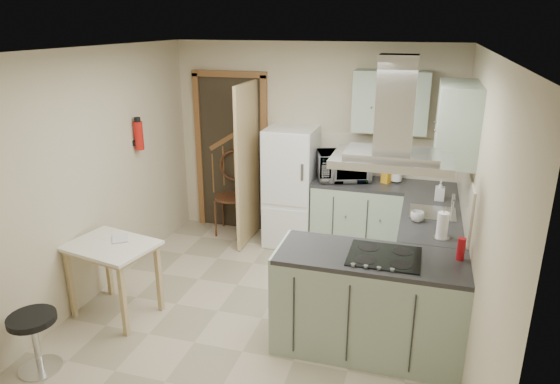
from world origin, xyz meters
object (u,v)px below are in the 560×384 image
(fridge, at_px, (291,187))
(drop_leaf_table, at_px, (115,279))
(extractor_hood, at_px, (392,160))
(stool, at_px, (36,342))
(peninsula, at_px, (369,303))
(microwave, at_px, (343,166))
(bentwood_chair, at_px, (231,197))

(fridge, relative_size, drop_leaf_table, 1.89)
(extractor_hood, height_order, stool, extractor_hood)
(fridge, bearing_deg, peninsula, -58.26)
(drop_leaf_table, xyz_separation_m, stool, (-0.14, -0.91, -0.12))
(peninsula, xyz_separation_m, extractor_hood, (0.10, 0.00, 1.27))
(microwave, bearing_deg, fridge, 162.01)
(peninsula, height_order, stool, peninsula)
(drop_leaf_table, height_order, bentwood_chair, bentwood_chair)
(bentwood_chair, bearing_deg, extractor_hood, -50.18)
(fridge, height_order, peninsula, fridge)
(bentwood_chair, distance_m, stool, 3.14)
(bentwood_chair, bearing_deg, fridge, -11.90)
(fridge, bearing_deg, microwave, 1.32)
(peninsula, bearing_deg, fridge, 121.74)
(fridge, relative_size, peninsula, 0.97)
(extractor_hood, height_order, microwave, extractor_hood)
(fridge, relative_size, bentwood_chair, 1.49)
(extractor_hood, distance_m, bentwood_chair, 3.23)
(drop_leaf_table, relative_size, microwave, 1.28)
(stool, relative_size, microwave, 0.82)
(drop_leaf_table, bearing_deg, fridge, 72.01)
(fridge, xyz_separation_m, extractor_hood, (1.32, -1.98, 0.97))
(peninsula, bearing_deg, drop_leaf_table, -176.99)
(drop_leaf_table, bearing_deg, extractor_hood, 14.21)
(extractor_hood, bearing_deg, fridge, 123.79)
(drop_leaf_table, relative_size, stool, 1.57)
(fridge, height_order, bentwood_chair, fridge)
(drop_leaf_table, distance_m, bentwood_chair, 2.21)
(extractor_hood, distance_m, microwave, 2.20)
(bentwood_chair, relative_size, stool, 1.98)
(stool, bearing_deg, extractor_hood, 21.31)
(extractor_hood, bearing_deg, stool, -158.69)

